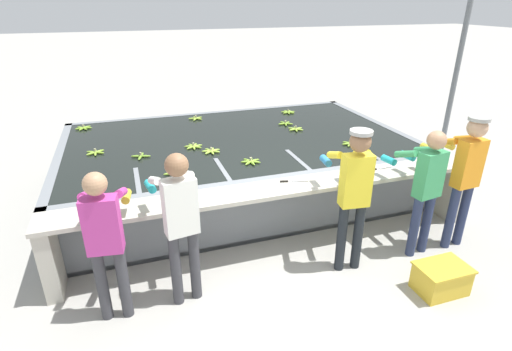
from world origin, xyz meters
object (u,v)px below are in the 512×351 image
object	(u,v)px
crate	(441,279)
banana_bunch_floating_2	(83,128)
banana_bunch_floating_1	(193,146)
knife_1	(378,169)
worker_3	(426,183)
banana_bunch_floating_4	(196,118)
worker_1	(180,216)
banana_bunch_floating_3	(351,144)
worker_0	(105,234)
banana_bunch_floating_8	(285,123)
banana_bunch_floating_0	(251,161)
banana_bunch_floating_9	(95,152)
banana_bunch_floating_10	(296,129)
banana_bunch_floating_7	(288,112)
support_post_right	(454,82)
worker_4	(465,170)
banana_bunch_floating_5	(211,151)
banana_bunch_floating_6	(141,156)
worker_2	(354,187)
knife_0	(290,181)
banana_bunch_floating_11	(174,173)

from	to	relation	value
crate	banana_bunch_floating_2	bearing A→B (deg)	129.49
banana_bunch_floating_1	knife_1	distance (m)	2.67
worker_3	banana_bunch_floating_4	bearing A→B (deg)	118.14
worker_1	banana_bunch_floating_3	distance (m)	3.24
worker_0	banana_bunch_floating_4	bearing A→B (deg)	67.48
banana_bunch_floating_8	knife_1	distance (m)	2.31
banana_bunch_floating_0	banana_bunch_floating_3	distance (m)	1.69
banana_bunch_floating_9	banana_bunch_floating_10	distance (m)	3.21
banana_bunch_floating_0	banana_bunch_floating_3	xyz separation A→B (m)	(1.67, 0.21, 0.00)
banana_bunch_floating_0	banana_bunch_floating_7	world-z (taller)	same
crate	banana_bunch_floating_9	bearing A→B (deg)	137.63
worker_0	knife_1	size ratio (longest dim) A/B	4.49
crate	support_post_right	bearing A→B (deg)	48.98
worker_4	banana_bunch_floating_1	world-z (taller)	worker_4
banana_bunch_floating_5	banana_bunch_floating_6	size ratio (longest dim) A/B	1.01
worker_2	support_post_right	bearing A→B (deg)	33.71
banana_bunch_floating_10	knife_0	xyz separation A→B (m)	(-0.92, -1.92, -0.01)
worker_2	banana_bunch_floating_11	size ratio (longest dim) A/B	6.04
worker_2	banana_bunch_floating_10	world-z (taller)	worker_2
banana_bunch_floating_9	knife_0	distance (m)	2.91
support_post_right	worker_3	bearing A→B (deg)	-136.41
banana_bunch_floating_3	banana_bunch_floating_7	bearing A→B (deg)	95.31
support_post_right	worker_0	bearing A→B (deg)	-159.94
worker_3	banana_bunch_floating_11	bearing A→B (deg)	154.04
banana_bunch_floating_11	crate	size ratio (longest dim) A/B	0.51
banana_bunch_floating_1	crate	distance (m)	3.73
crate	support_post_right	distance (m)	4.10
banana_bunch_floating_5	banana_bunch_floating_2	bearing A→B (deg)	135.34
worker_4	banana_bunch_floating_1	xyz separation A→B (m)	(-2.89, 2.27, -0.14)
worker_2	worker_4	world-z (taller)	worker_4
banana_bunch_floating_2	banana_bunch_floating_5	size ratio (longest dim) A/B	1.00
banana_bunch_floating_6	banana_bunch_floating_7	size ratio (longest dim) A/B	0.99
worker_3	banana_bunch_floating_7	bearing A→B (deg)	93.46
banana_bunch_floating_0	worker_2	bearing A→B (deg)	-62.68
banana_bunch_floating_5	knife_0	distance (m)	1.49
worker_4	worker_1	bearing A→B (deg)	178.94
banana_bunch_floating_9	banana_bunch_floating_10	world-z (taller)	same
worker_2	banana_bunch_floating_2	distance (m)	4.83
worker_0	worker_4	size ratio (longest dim) A/B	0.92
worker_2	crate	xyz separation A→B (m)	(0.74, -0.72, -0.88)
worker_1	banana_bunch_floating_1	xyz separation A→B (m)	(0.53, 2.21, -0.09)
banana_bunch_floating_3	banana_bunch_floating_4	distance (m)	2.93
banana_bunch_floating_10	crate	bearing A→B (deg)	-84.96
banana_bunch_floating_7	worker_2	bearing A→B (deg)	-101.68
knife_1	crate	world-z (taller)	knife_1
banana_bunch_floating_7	banana_bunch_floating_11	size ratio (longest dim) A/B	1.00
banana_bunch_floating_6	knife_1	xyz separation A→B (m)	(2.91, -1.44, -0.01)
banana_bunch_floating_7	crate	bearing A→B (deg)	-90.20
banana_bunch_floating_5	support_post_right	bearing A→B (deg)	2.44
worker_1	knife_1	distance (m)	2.73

